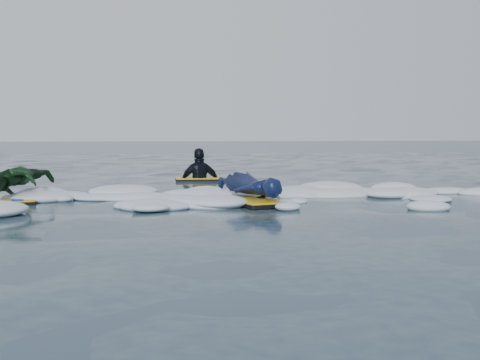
% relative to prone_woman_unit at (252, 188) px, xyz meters
% --- Properties ---
extents(ground, '(120.00, 120.00, 0.00)m').
position_rel_prone_woman_unit_xyz_m(ground, '(-1.27, -0.73, -0.22)').
color(ground, '#1C2943').
rests_on(ground, ground).
extents(foam_band, '(12.00, 3.10, 0.30)m').
position_rel_prone_woman_unit_xyz_m(foam_band, '(-1.27, 0.30, -0.22)').
color(foam_band, white).
rests_on(foam_band, ground).
extents(prone_woman_unit, '(1.07, 1.78, 0.44)m').
position_rel_prone_woman_unit_xyz_m(prone_woman_unit, '(0.00, 0.00, 0.00)').
color(prone_woman_unit, black).
rests_on(prone_woman_unit, ground).
extents(prone_child_unit, '(1.10, 1.50, 0.54)m').
position_rel_prone_woman_unit_xyz_m(prone_child_unit, '(-3.49, 0.61, 0.05)').
color(prone_child_unit, black).
rests_on(prone_child_unit, ground).
extents(waiting_rider_unit, '(1.05, 0.59, 1.56)m').
position_rel_prone_woman_unit_xyz_m(waiting_rider_unit, '(-0.56, 4.03, -0.28)').
color(waiting_rider_unit, black).
rests_on(waiting_rider_unit, ground).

